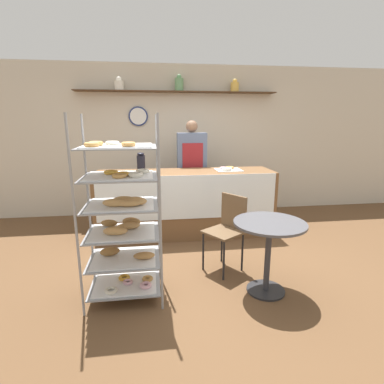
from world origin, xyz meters
TOP-DOWN VIEW (x-y plane):
  - ground_plane at (0.00, 0.00)m, footprint 14.00×14.00m
  - back_wall at (-0.00, 2.32)m, footprint 10.00×0.30m
  - display_counter at (0.00, 1.10)m, footprint 2.66×0.69m
  - pastry_rack at (-0.79, -0.51)m, footprint 0.74×0.59m
  - person_worker at (0.17, 1.64)m, footprint 0.48×0.23m
  - cafe_table at (0.63, -0.63)m, footprint 0.71×0.71m
  - cafe_chair at (0.36, -0.08)m, footprint 0.53×0.53m
  - coffee_carafe at (-0.65, 0.99)m, footprint 0.12×0.12m
  - donut_tray_counter at (0.65, 1.12)m, footprint 0.39×0.33m

SIDE VIEW (x-z plane):
  - ground_plane at x=0.00m, z-range 0.00..0.00m
  - display_counter at x=0.00m, z-range 0.00..0.99m
  - cafe_chair at x=0.36m, z-range 0.11..1.00m
  - cafe_table at x=0.63m, z-range 0.19..0.95m
  - pastry_rack at x=-0.79m, z-range -0.06..1.73m
  - person_worker at x=0.17m, z-range 0.08..1.81m
  - donut_tray_counter at x=0.65m, z-range 0.98..1.03m
  - coffee_carafe at x=-0.65m, z-range 0.98..1.29m
  - back_wall at x=0.00m, z-range 0.02..2.72m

